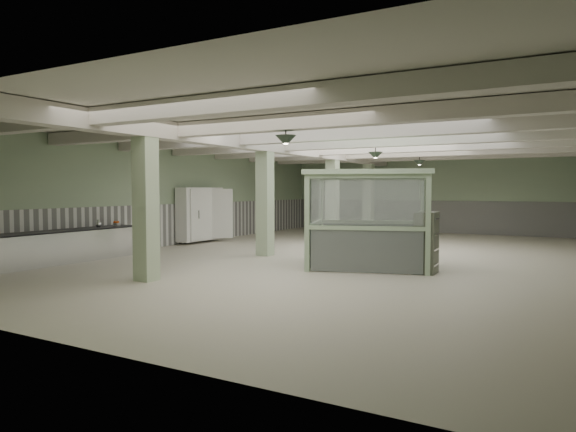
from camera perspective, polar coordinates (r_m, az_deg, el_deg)
The scene contains 28 objects.
floor at distance 15.62m, azimuth 7.24°, elevation -4.52°, with size 20.00×20.00×0.00m, color beige.
ceiling at distance 15.56m, azimuth 7.33°, elevation 8.73°, with size 14.00×20.00×0.02m, color beige.
wall_back at distance 25.04m, azimuth 15.90°, elevation 2.34°, with size 14.00×0.02×3.60m, color gray.
wall_front at distance 7.26m, azimuth -23.80°, elevation 0.86°, with size 14.00×0.02×3.60m, color gray.
wall_left at distance 19.24m, azimuth -12.45°, elevation 2.22°, with size 0.02×20.00×3.60m, color gray.
wainscot_left at distance 19.26m, azimuth -12.36°, elevation -0.91°, with size 0.05×19.90×1.50m, color silver.
wainscot_back at distance 25.05m, azimuth 15.85°, elevation -0.06°, with size 13.90×0.05×1.50m, color silver.
girder at distance 16.64m, azimuth -0.76°, elevation 7.62°, with size 0.45×19.90×0.40m, color beige.
beam_a at distance 9.09m, azimuth -11.05°, elevation 11.69°, with size 13.90×0.35×0.32m, color beige.
beam_b at distance 11.09m, azimuth -2.53°, elevation 10.15°, with size 13.90×0.35×0.32m, color beige.
beam_c at distance 13.27m, azimuth 3.24°, elevation 8.97°, with size 13.90×0.35×0.32m, color beige.
beam_d at distance 15.54m, azimuth 7.33°, elevation 8.07°, with size 13.90×0.35×0.32m, color beige.
beam_e at distance 17.88m, azimuth 10.35°, elevation 7.38°, with size 13.90×0.35×0.32m, color beige.
beam_f at distance 20.25m, azimuth 12.66°, elevation 6.84°, with size 13.90×0.35×0.32m, color beige.
beam_g at distance 22.65m, azimuth 14.48°, elevation 6.40°, with size 13.90×0.35×0.32m, color beige.
column_a at distance 11.78m, azimuth -15.53°, elevation 1.73°, with size 0.42×0.42×3.60m, color #B6CCA4.
column_b at distance 15.73m, azimuth -2.58°, elevation 2.13°, with size 0.42×0.42×3.60m, color #B6CCA4.
column_c at distance 20.15m, azimuth 4.95°, elevation 2.31°, with size 0.42×0.42×3.60m, color #B6CCA4.
column_d at distance 23.85m, azimuth 8.92°, elevation 2.39°, with size 0.42×0.42×3.60m, color #B6CCA4.
pendant_front at distance 10.80m, azimuth -0.25°, elevation 8.37°, with size 0.44×0.44×0.22m, color #2B3A2C.
pendant_mid at distance 15.81m, azimuth 9.69°, elevation 6.63°, with size 0.44×0.44×0.22m, color #2B3A2C.
pendant_back at distance 20.58m, azimuth 14.39°, elevation 5.72°, with size 0.44×0.44×0.22m, color #2B3A2C.
prep_counter at distance 15.43m, azimuth -24.15°, elevation -3.13°, with size 0.88×5.04×0.91m.
pitcher_far at distance 16.06m, azimuth -20.30°, elevation -0.82°, with size 0.16×0.19×0.24m, color silver, non-canonical shape.
orange_bowl at distance 16.73m, azimuth -18.49°, elevation -0.91°, with size 0.24×0.24×0.09m, color #B2B2B7.
walkin_cooler at distance 19.78m, azimuth -9.67°, elevation -0.05°, with size 1.04×2.19×2.00m.
guard_booth at distance 13.65m, azimuth 8.97°, elevation 1.61°, with size 3.78×3.47×2.52m.
filing_cabinet at distance 12.86m, azimuth 15.12°, elevation -2.88°, with size 0.48×0.69×1.49m, color #565B4B.
Camera 1 is at (5.80, -14.36, 2.04)m, focal length 32.00 mm.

